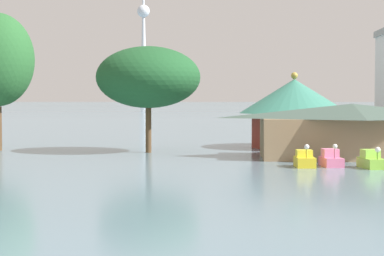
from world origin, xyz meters
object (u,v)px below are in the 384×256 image
pedal_boat_pink (331,159)px  distant_broadcast_tower (144,27)px  boathouse (352,130)px  pedal_boat_lime (372,161)px  pedal_boat_yellow (305,160)px  shoreline_tree_mid (148,77)px  green_roof_pavilion (294,109)px

pedal_boat_pink → distant_broadcast_tower: (-62.09, 366.43, 49.37)m
boathouse → distant_broadcast_tower: 368.13m
pedal_boat_lime → pedal_boat_yellow: bearing=-106.4°
boathouse → shoreline_tree_mid: (-17.83, 4.43, 4.57)m
pedal_boat_lime → boathouse: bearing=168.7°
pedal_boat_pink → pedal_boat_lime: (2.72, -1.18, 0.02)m
pedal_boat_lime → shoreline_tree_mid: shoreline_tree_mid is taller
pedal_boat_yellow → pedal_boat_lime: pedal_boat_yellow is taller
pedal_boat_lime → boathouse: boathouse is taller
pedal_boat_yellow → green_roof_pavilion: bearing=174.2°
shoreline_tree_mid → pedal_boat_pink: bearing=-37.7°
boathouse → distant_broadcast_tower: distant_broadcast_tower is taller
pedal_boat_yellow → green_roof_pavilion: (1.05, 19.43, 3.43)m
pedal_boat_pink → distant_broadcast_tower: distant_broadcast_tower is taller
pedal_boat_lime → shoreline_tree_mid: 22.79m
pedal_boat_lime → boathouse: (0.10, 8.37, 1.85)m
pedal_boat_pink → green_roof_pavilion: size_ratio=0.24×
pedal_boat_yellow → pedal_boat_lime: (4.73, -0.48, 0.02)m
pedal_boat_yellow → boathouse: boathouse is taller
distant_broadcast_tower → green_roof_pavilion: bearing=-80.0°
pedal_boat_pink → green_roof_pavilion: (-0.97, 18.73, 3.43)m
pedal_boat_yellow → shoreline_tree_mid: size_ratio=0.24×
pedal_boat_lime → green_roof_pavilion: size_ratio=0.25×
pedal_boat_lime → distant_broadcast_tower: distant_broadcast_tower is taller
green_roof_pavilion → distant_broadcast_tower: distant_broadcast_tower is taller
boathouse → shoreline_tree_mid: shoreline_tree_mid is taller
shoreline_tree_mid → distant_broadcast_tower: distant_broadcast_tower is taller
green_roof_pavilion → distant_broadcast_tower: 356.00m
pedal_boat_lime → distant_broadcast_tower: 376.52m
boathouse → green_roof_pavilion: size_ratio=1.46×
boathouse → green_roof_pavilion: bearing=108.1°
pedal_boat_pink → pedal_boat_yellow: bearing=-77.5°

